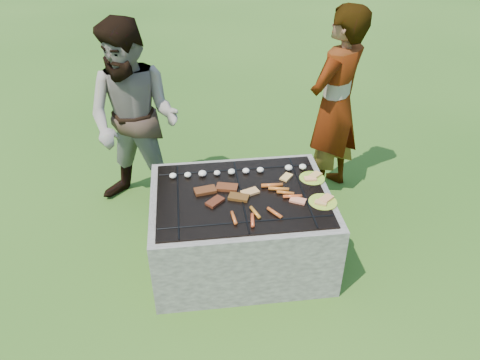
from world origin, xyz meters
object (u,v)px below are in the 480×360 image
object	(u,v)px
fire_pit	(241,229)
plate_far	(312,178)
plate_near	(323,202)
cook	(335,106)
bystander	(135,121)

from	to	relation	value
fire_pit	plate_far	size ratio (longest dim) A/B	6.21
plate_near	cook	xyz separation A→B (m)	(0.36, 1.02, 0.24)
cook	plate_far	bearing A→B (deg)	24.20
cook	bystander	bearing A→B (deg)	-38.12
fire_pit	bystander	world-z (taller)	bystander
fire_pit	plate_far	distance (m)	0.67
cook	fire_pit	bearing A→B (deg)	3.82
plate_near	bystander	world-z (taller)	bystander
plate_near	plate_far	bearing A→B (deg)	90.15
plate_far	cook	distance (m)	0.84
fire_pit	bystander	distance (m)	1.26
fire_pit	bystander	bearing A→B (deg)	133.09
plate_near	bystander	xyz separation A→B (m)	(-1.34, 0.99, 0.22)
fire_pit	plate_near	distance (m)	0.67
bystander	cook	bearing A→B (deg)	22.93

